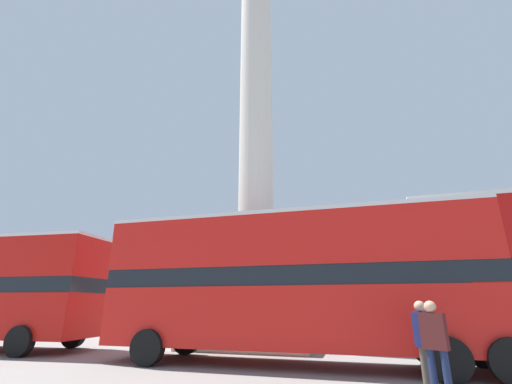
{
  "coord_description": "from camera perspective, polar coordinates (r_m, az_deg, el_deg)",
  "views": [
    {
      "loc": [
        4.42,
        -15.09,
        1.73
      ],
      "look_at": [
        0.0,
        0.0,
        6.84
      ],
      "focal_mm": 24.0,
      "sensor_mm": 36.0,
      "label": 1
    }
  ],
  "objects": [
    {
      "name": "pedestrian_by_plinth",
      "position": [
        8.65,
        26.21,
        -21.06
      ],
      "size": [
        0.43,
        0.49,
        1.78
      ],
      "rotation": [
        0.0,
        0.0,
        0.93
      ],
      "color": "#4C473D",
      "rests_on": "ground_plane"
    },
    {
      "name": "bus_c",
      "position": [
        10.97,
        5.25,
        -14.32
      ],
      "size": [
        11.26,
        2.8,
        4.38
      ],
      "rotation": [
        0.0,
        0.0,
        0.01
      ],
      "color": "red",
      "rests_on": "ground_plane"
    },
    {
      "name": "monument_column",
      "position": [
        16.9,
        0.0,
        3.56
      ],
      "size": [
        5.13,
        5.13,
        22.91
      ],
      "color": "beige",
      "rests_on": "ground_plane"
    },
    {
      "name": "street_lamp",
      "position": [
        13.66,
        12.23,
        -12.71
      ],
      "size": [
        0.39,
        0.39,
        5.47
      ],
      "color": "black",
      "rests_on": "ground_plane"
    },
    {
      "name": "pedestrian_near_lamp",
      "position": [
        8.09,
        27.7,
        -21.21
      ],
      "size": [
        0.5,
        0.39,
        1.77
      ],
      "rotation": [
        0.0,
        0.0,
        2.63
      ],
      "color": "#192347",
      "rests_on": "ground_plane"
    },
    {
      "name": "ground_plane",
      "position": [
        15.82,
        0.0,
        -24.27
      ],
      "size": [
        200.0,
        200.0,
        0.0
      ],
      "primitive_type": "plane",
      "color": "gray"
    },
    {
      "name": "equestrian_statue",
      "position": [
        25.79,
        -22.72,
        -17.04
      ],
      "size": [
        3.82,
        3.08,
        5.75
      ],
      "rotation": [
        0.0,
        0.0,
        0.21
      ],
      "color": "beige",
      "rests_on": "ground_plane"
    }
  ]
}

